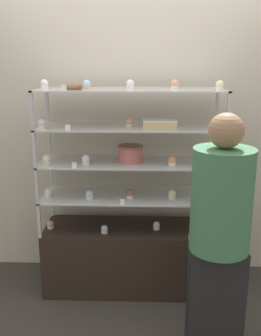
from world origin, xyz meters
TOP-DOWN VIEW (x-y plane):
  - ground_plane at (0.00, 0.00)m, footprint 20.00×20.00m
  - back_wall at (0.00, 0.39)m, footprint 8.00×0.05m
  - display_base at (0.00, 0.00)m, footprint 1.44×0.49m
  - display_riser_lower at (0.00, 0.00)m, footprint 1.44×0.49m
  - display_riser_middle at (0.00, 0.00)m, footprint 1.44×0.49m
  - display_riser_upper at (0.00, 0.00)m, footprint 1.44×0.49m
  - display_riser_top at (0.00, 0.00)m, footprint 1.44×0.49m
  - layer_cake_centerpiece at (0.00, -0.01)m, footprint 0.20×0.20m
  - sheet_cake_frosted at (0.23, -0.05)m, footprint 0.26×0.14m
  - cupcake_0 at (-0.67, -0.05)m, footprint 0.05×0.05m
  - cupcake_1 at (-0.21, -0.13)m, footprint 0.05×0.05m
  - cupcake_2 at (0.22, -0.04)m, footprint 0.05×0.05m
  - cupcake_3 at (0.68, -0.08)m, footprint 0.05×0.05m
  - price_tag_0 at (0.48, -0.23)m, footprint 0.04×0.00m
  - cupcake_4 at (-0.66, -0.07)m, footprint 0.06×0.06m
  - cupcake_5 at (-0.32, -0.11)m, footprint 0.06×0.06m
  - cupcake_6 at (0.00, -0.07)m, footprint 0.06×0.06m
  - cupcake_7 at (0.34, -0.08)m, footprint 0.06×0.06m
  - cupcake_8 at (0.65, -0.11)m, footprint 0.06×0.06m
  - price_tag_1 at (-0.06, -0.23)m, footprint 0.04×0.00m
  - cupcake_9 at (-0.65, -0.13)m, footprint 0.06×0.06m
  - cupcake_10 at (-0.34, -0.11)m, footprint 0.06×0.06m
  - cupcake_11 at (0.32, -0.12)m, footprint 0.06×0.06m
  - cupcake_12 at (0.65, -0.07)m, footprint 0.06×0.06m
  - price_tag_2 at (-0.42, -0.23)m, footprint 0.04×0.00m
  - cupcake_13 at (-0.67, -0.13)m, footprint 0.06×0.06m
  - cupcake_14 at (-0.01, -0.04)m, footprint 0.06×0.06m
  - cupcake_15 at (0.65, -0.11)m, footprint 0.06×0.06m
  - price_tag_3 at (-0.45, -0.23)m, footprint 0.04×0.00m
  - cupcake_16 at (-0.65, -0.05)m, footprint 0.06×0.06m
  - cupcake_17 at (-0.32, -0.12)m, footprint 0.06×0.06m
  - cupcake_18 at (-0.00, -0.05)m, footprint 0.06×0.06m
  - cupcake_19 at (0.33, -0.04)m, footprint 0.06×0.06m
  - cupcake_20 at (0.65, -0.13)m, footprint 0.06×0.06m
  - price_tag_4 at (-0.47, -0.23)m, footprint 0.04×0.00m
  - donut_glazed at (-0.43, -0.04)m, footprint 0.14×0.14m
  - customer_figure at (0.59, -0.76)m, footprint 0.38×0.38m

SIDE VIEW (x-z plane):
  - ground_plane at x=0.00m, z-range 0.00..0.00m
  - display_base at x=0.00m, z-range 0.00..0.56m
  - price_tag_0 at x=0.48m, z-range 0.56..0.60m
  - cupcake_0 at x=-0.67m, z-range 0.55..0.62m
  - cupcake_1 at x=-0.21m, z-range 0.55..0.62m
  - cupcake_2 at x=0.22m, z-range 0.55..0.62m
  - cupcake_3 at x=0.68m, z-range 0.55..0.62m
  - display_riser_lower at x=0.00m, z-range 0.68..0.97m
  - price_tag_1 at x=-0.06m, z-range 0.84..0.89m
  - customer_figure at x=0.59m, z-range 0.06..1.68m
  - cupcake_4 at x=-0.66m, z-range 0.84..0.91m
  - cupcake_5 at x=-0.32m, z-range 0.84..0.91m
  - cupcake_6 at x=0.00m, z-range 0.84..0.91m
  - cupcake_7 at x=0.34m, z-range 0.84..0.91m
  - cupcake_8 at x=0.65m, z-range 0.84..0.91m
  - display_riser_middle at x=0.00m, z-range 0.97..1.26m
  - price_tag_2 at x=-0.42m, z-range 1.13..1.17m
  - cupcake_9 at x=-0.65m, z-range 1.13..1.20m
  - cupcake_10 at x=-0.34m, z-range 1.13..1.20m
  - cupcake_11 at x=0.32m, z-range 1.13..1.20m
  - cupcake_12 at x=0.65m, z-range 1.13..1.20m
  - layer_cake_centerpiece at x=0.00m, z-range 1.13..1.26m
  - back_wall at x=0.00m, z-range 0.00..2.60m
  - display_riser_upper at x=0.00m, z-range 1.26..1.54m
  - price_tag_3 at x=-0.45m, z-range 1.42..1.46m
  - sheet_cake_frosted at x=0.23m, z-range 1.42..1.47m
  - cupcake_13 at x=-0.67m, z-range 1.41..1.48m
  - cupcake_14 at x=-0.01m, z-range 1.41..1.48m
  - cupcake_15 at x=0.65m, z-range 1.41..1.48m
  - display_riser_top at x=0.00m, z-range 1.54..1.83m
  - donut_glazed at x=-0.43m, z-range 1.70..1.74m
  - price_tag_4 at x=-0.47m, z-range 1.70..1.75m
  - cupcake_16 at x=-0.65m, z-range 1.70..1.77m
  - cupcake_17 at x=-0.32m, z-range 1.70..1.77m
  - cupcake_18 at x=0.00m, z-range 1.70..1.77m
  - cupcake_19 at x=0.33m, z-range 1.70..1.77m
  - cupcake_20 at x=0.65m, z-range 1.70..1.77m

